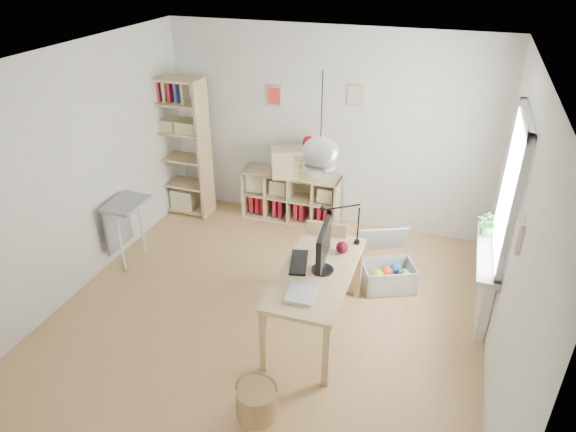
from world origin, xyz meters
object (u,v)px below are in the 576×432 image
(tall_bookshelf, at_px, (179,142))
(storage_chest, at_px, (387,270))
(chair, at_px, (323,260))
(cube_shelf, at_px, (290,199))
(monitor, at_px, (323,247))
(desk, at_px, (316,278))
(drawer_chest, at_px, (296,162))

(tall_bookshelf, height_order, storage_chest, tall_bookshelf)
(chair, bearing_deg, cube_shelf, 114.31)
(tall_bookshelf, bearing_deg, monitor, -36.19)
(storage_chest, bearing_deg, tall_bookshelf, 139.34)
(cube_shelf, bearing_deg, chair, -60.82)
(tall_bookshelf, height_order, monitor, tall_bookshelf)
(desk, distance_m, cube_shelf, 2.48)
(monitor, height_order, drawer_chest, monitor)
(tall_bookshelf, bearing_deg, desk, -37.01)
(chair, distance_m, storage_chest, 0.89)
(tall_bookshelf, relative_size, chair, 2.17)
(cube_shelf, relative_size, monitor, 2.52)
(desk, height_order, tall_bookshelf, tall_bookshelf)
(storage_chest, relative_size, drawer_chest, 1.24)
(cube_shelf, distance_m, drawer_chest, 0.63)
(storage_chest, relative_size, monitor, 1.54)
(desk, bearing_deg, drawer_chest, 112.78)
(cube_shelf, bearing_deg, drawer_chest, -21.84)
(chair, height_order, drawer_chest, drawer_chest)
(desk, height_order, drawer_chest, drawer_chest)
(chair, bearing_deg, drawer_chest, 112.17)
(chair, distance_m, drawer_chest, 1.90)
(desk, height_order, storage_chest, desk)
(chair, relative_size, monitor, 1.66)
(cube_shelf, distance_m, storage_chest, 2.00)
(desk, relative_size, tall_bookshelf, 0.75)
(desk, height_order, chair, chair)
(chair, relative_size, storage_chest, 1.07)
(desk, bearing_deg, monitor, 16.87)
(storage_chest, bearing_deg, chair, -166.60)
(drawer_chest, bearing_deg, monitor, -90.38)
(desk, distance_m, drawer_chest, 2.39)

